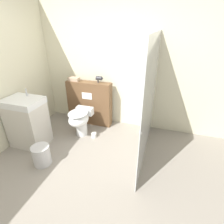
# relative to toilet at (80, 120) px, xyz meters

# --- Properties ---
(ground_plane) EXTENTS (12.00, 12.00, 0.00)m
(ground_plane) POSITION_rel_toilet_xyz_m (0.43, -1.09, -0.35)
(ground_plane) COLOR gray
(wall_back) EXTENTS (8.00, 0.06, 2.50)m
(wall_back) POSITION_rel_toilet_xyz_m (0.43, 0.77, 0.90)
(wall_back) COLOR beige
(wall_back) RESTS_ON ground_plane
(partition_panel) EXTENTS (0.97, 0.23, 0.95)m
(partition_panel) POSITION_rel_toilet_xyz_m (-0.03, 0.55, 0.13)
(partition_panel) COLOR brown
(partition_panel) RESTS_ON ground_plane
(shower_glass) EXTENTS (0.04, 1.75, 1.94)m
(shower_glass) POSITION_rel_toilet_xyz_m (1.30, -0.14, 0.62)
(shower_glass) COLOR silver
(shower_glass) RESTS_ON ground_plane
(toilet) EXTENTS (0.37, 0.57, 0.54)m
(toilet) POSITION_rel_toilet_xyz_m (0.00, 0.00, 0.00)
(toilet) COLOR white
(toilet) RESTS_ON ground_plane
(sink_vanity) EXTENTS (0.63, 0.47, 1.04)m
(sink_vanity) POSITION_rel_toilet_xyz_m (-0.77, -0.52, 0.10)
(sink_vanity) COLOR beige
(sink_vanity) RESTS_ON ground_plane
(hair_drier) EXTENTS (0.15, 0.08, 0.13)m
(hair_drier) POSITION_rel_toilet_xyz_m (0.21, 0.57, 0.69)
(hair_drier) COLOR #2D2D33
(hair_drier) RESTS_ON partition_panel
(folded_towel) EXTENTS (0.23, 0.14, 0.07)m
(folded_towel) POSITION_rel_toilet_xyz_m (-0.36, 0.54, 0.64)
(folded_towel) COLOR tan
(folded_towel) RESTS_ON partition_panel
(spare_toilet_roll) EXTENTS (0.10, 0.10, 0.10)m
(spare_toilet_roll) POSITION_rel_toilet_xyz_m (0.28, 0.00, -0.30)
(spare_toilet_roll) COLOR white
(spare_toilet_roll) RESTS_ON ground_plane
(waste_bin) EXTENTS (0.28, 0.28, 0.33)m
(waste_bin) POSITION_rel_toilet_xyz_m (-0.22, -0.92, -0.19)
(waste_bin) COLOR silver
(waste_bin) RESTS_ON ground_plane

